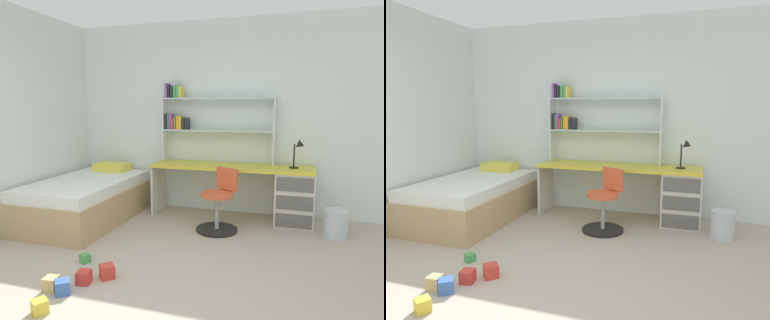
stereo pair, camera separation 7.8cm
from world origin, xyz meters
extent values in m
cube|color=#B2A393|center=(0.00, 0.00, -0.01)|extent=(5.55, 6.53, 0.02)
cube|color=silver|center=(0.00, 2.79, 1.38)|extent=(5.55, 0.06, 2.76)
cube|color=gold|center=(0.18, 2.45, 0.72)|extent=(2.20, 0.58, 0.04)
cube|color=beige|center=(1.03, 2.45, 0.35)|extent=(0.49, 0.55, 0.70)
cube|color=beige|center=(-0.90, 2.45, 0.35)|extent=(0.03, 0.52, 0.70)
cube|color=#5E5B57|center=(1.03, 2.17, 0.12)|extent=(0.44, 0.01, 0.18)
cube|color=#5E5B57|center=(1.03, 2.17, 0.35)|extent=(0.44, 0.01, 0.18)
cube|color=#5E5B57|center=(1.03, 2.17, 0.58)|extent=(0.44, 0.01, 0.18)
cube|color=silver|center=(-0.86, 2.62, 1.21)|extent=(0.02, 0.22, 0.94)
cube|color=silver|center=(0.73, 2.62, 1.21)|extent=(0.02, 0.22, 0.94)
cube|color=silver|center=(-0.07, 2.62, 1.20)|extent=(1.56, 0.22, 0.02)
cube|color=silver|center=(-0.07, 2.62, 1.65)|extent=(1.56, 0.22, 0.02)
cube|color=#26262D|center=(-0.82, 2.62, 1.32)|extent=(0.02, 0.14, 0.23)
cube|color=#4CA559|center=(-0.79, 2.62, 1.32)|extent=(0.02, 0.13, 0.22)
cube|color=purple|center=(-0.75, 2.62, 1.32)|extent=(0.04, 0.13, 0.22)
cube|color=red|center=(-0.71, 2.62, 1.29)|extent=(0.03, 0.19, 0.16)
cube|color=#4CA559|center=(-0.68, 2.62, 1.30)|extent=(0.02, 0.16, 0.19)
cube|color=gold|center=(-0.64, 2.62, 1.30)|extent=(0.04, 0.14, 0.18)
cube|color=gold|center=(-0.60, 2.62, 1.31)|extent=(0.04, 0.19, 0.19)
cube|color=#26262D|center=(-0.55, 2.62, 1.29)|extent=(0.04, 0.18, 0.16)
cube|color=#26262D|center=(-0.51, 2.62, 1.29)|extent=(0.03, 0.16, 0.17)
cube|color=purple|center=(-0.81, 2.62, 1.77)|extent=(0.03, 0.17, 0.21)
cube|color=#26262D|center=(-0.77, 2.62, 1.75)|extent=(0.02, 0.15, 0.18)
cube|color=#26262D|center=(-0.74, 2.62, 1.75)|extent=(0.04, 0.14, 0.17)
cube|color=#4CA559|center=(-0.69, 2.62, 1.75)|extent=(0.04, 0.13, 0.16)
cube|color=#4CA559|center=(-0.64, 2.62, 1.75)|extent=(0.04, 0.13, 0.17)
cube|color=yellow|center=(-0.60, 2.62, 1.74)|extent=(0.03, 0.18, 0.16)
cylinder|color=black|center=(1.00, 2.48, 0.75)|extent=(0.12, 0.12, 0.02)
cylinder|color=black|center=(1.00, 2.48, 0.91)|extent=(0.02, 0.02, 0.30)
cone|color=black|center=(1.08, 2.43, 1.06)|extent=(0.12, 0.11, 0.13)
cylinder|color=black|center=(0.12, 1.87, 0.01)|extent=(0.52, 0.52, 0.03)
cylinder|color=#A5A8AD|center=(0.12, 1.87, 0.22)|extent=(0.05, 0.05, 0.44)
cylinder|color=#D85933|center=(0.12, 1.87, 0.46)|extent=(0.40, 0.40, 0.05)
cube|color=#D85933|center=(0.21, 2.03, 0.64)|extent=(0.30, 0.19, 0.28)
cube|color=tan|center=(-1.69, 1.79, 0.21)|extent=(1.12, 1.91, 0.42)
cube|color=white|center=(-1.69, 1.79, 0.49)|extent=(1.06, 1.85, 0.14)
cube|color=#EAD84C|center=(-1.69, 2.49, 0.62)|extent=(0.50, 0.32, 0.12)
cylinder|color=silver|center=(1.51, 2.06, 0.17)|extent=(0.27, 0.27, 0.34)
cube|color=red|center=(-0.54, 0.37, 0.06)|extent=(0.17, 0.17, 0.12)
cube|color=tan|center=(-0.88, 0.04, 0.06)|extent=(0.13, 0.13, 0.11)
cube|color=gold|center=(-0.73, -0.27, 0.05)|extent=(0.15, 0.15, 0.11)
cube|color=#3860B7|center=(-0.75, 0.02, 0.06)|extent=(0.17, 0.17, 0.12)
cube|color=#479E51|center=(-0.92, 0.59, 0.04)|extent=(0.12, 0.12, 0.09)
cube|color=red|center=(-0.69, 0.22, 0.06)|extent=(0.14, 0.14, 0.11)
camera|label=1|loc=(1.09, -2.27, 1.53)|focal=33.10mm
camera|label=2|loc=(1.16, -2.25, 1.53)|focal=33.10mm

